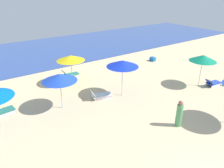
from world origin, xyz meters
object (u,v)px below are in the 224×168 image
object	(u,v)px
lounge_chair_0_0	(70,74)
lounge_chair_5_0	(100,95)
lounge_chair_2_0	(213,83)
beachgoer_1	(179,114)
lounge_chair_1_1	(2,111)
umbrella_2	(203,58)
umbrella_4	(59,77)
cooler_box_0	(153,59)
umbrella_0	(71,58)
umbrella_5	(123,63)

from	to	relation	value
lounge_chair_0_0	lounge_chair_5_0	xyz separation A→B (m)	(0.09, -4.62, -0.04)
lounge_chair_2_0	beachgoer_1	distance (m)	6.75
lounge_chair_1_1	lounge_chair_2_0	xyz separation A→B (m)	(14.17, -4.97, 0.01)
umbrella_2	umbrella_4	distance (m)	10.48
umbrella_2	cooler_box_0	size ratio (longest dim) A/B	4.46
lounge_chair_2_0	cooler_box_0	world-z (taller)	lounge_chair_2_0
lounge_chair_0_0	umbrella_0	bearing A→B (deg)	165.54
umbrella_2	lounge_chair_2_0	bearing A→B (deg)	-38.76
umbrella_0	lounge_chair_5_0	xyz separation A→B (m)	(0.47, -3.37, -1.88)
lounge_chair_1_1	beachgoer_1	xyz separation A→B (m)	(7.71, -6.86, 0.51)
lounge_chair_1_1	umbrella_4	world-z (taller)	umbrella_4
cooler_box_0	umbrella_2	bearing A→B (deg)	-12.86
lounge_chair_5_0	umbrella_5	bearing A→B (deg)	-95.07
lounge_chair_0_0	umbrella_2	size ratio (longest dim) A/B	0.57
umbrella_5	lounge_chair_5_0	distance (m)	2.66
umbrella_4	lounge_chair_5_0	bearing A→B (deg)	-7.09
umbrella_2	beachgoer_1	size ratio (longest dim) A/B	1.58
umbrella_5	cooler_box_0	distance (m)	8.79
lounge_chair_1_1	umbrella_5	distance (m)	8.02
umbrella_5	umbrella_2	bearing A→B (deg)	-19.95
lounge_chair_1_1	lounge_chair_5_0	distance (m)	6.14
lounge_chair_0_0	umbrella_4	bearing A→B (deg)	151.73
lounge_chair_5_0	beachgoer_1	size ratio (longest dim) A/B	1.01
lounge_chair_5_0	umbrella_0	bearing A→B (deg)	21.03
umbrella_0	umbrella_2	bearing A→B (deg)	-37.29
lounge_chair_0_0	lounge_chair_1_1	xyz separation A→B (m)	(-5.82, -2.96, -0.05)
lounge_chair_5_0	umbrella_2	bearing A→B (deg)	-96.53
lounge_chair_5_0	cooler_box_0	distance (m)	9.64
umbrella_0	lounge_chair_1_1	size ratio (longest dim) A/B	1.77
umbrella_2	lounge_chair_5_0	distance (m)	8.11
umbrella_4	umbrella_5	world-z (taller)	umbrella_5
umbrella_4	lounge_chair_5_0	size ratio (longest dim) A/B	1.47
lounge_chair_0_0	cooler_box_0	bearing A→B (deg)	-92.84
lounge_chair_2_0	beachgoer_1	world-z (taller)	beachgoer_1
umbrella_2	cooler_box_0	bearing A→B (deg)	77.28
lounge_chair_1_1	cooler_box_0	size ratio (longest dim) A/B	2.38
umbrella_0	umbrella_5	size ratio (longest dim) A/B	0.90
lounge_chair_1_1	lounge_chair_5_0	world-z (taller)	lounge_chair_5_0
umbrella_0	lounge_chair_0_0	world-z (taller)	umbrella_0
lounge_chair_1_1	umbrella_2	size ratio (longest dim) A/B	0.53
umbrella_0	lounge_chair_5_0	distance (m)	3.88
lounge_chair_5_0	cooler_box_0	world-z (taller)	lounge_chair_5_0
lounge_chair_0_0	umbrella_5	size ratio (longest dim) A/B	0.54
cooler_box_0	umbrella_0	bearing A→B (deg)	-87.49
umbrella_2	lounge_chair_5_0	xyz separation A→B (m)	(-7.41, 2.64, -1.98)
umbrella_0	umbrella_4	bearing A→B (deg)	-125.47
lounge_chair_1_1	lounge_chair_0_0	bearing A→B (deg)	-69.92
cooler_box_0	lounge_chair_0_0	bearing A→B (deg)	-95.38
lounge_chair_2_0	cooler_box_0	size ratio (longest dim) A/B	2.51
beachgoer_1	umbrella_5	bearing A→B (deg)	-87.17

